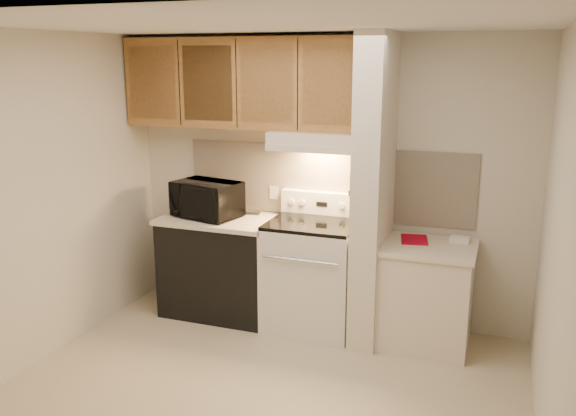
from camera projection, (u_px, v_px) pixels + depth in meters
The scene contains 50 objects.
floor at pixel (262, 391), 4.32m from camera, with size 3.60×3.60×0.00m, color #C0B090.
ceiling at pixel (258, 24), 3.72m from camera, with size 3.60×3.60×0.00m, color white.
wall_back at pixel (325, 180), 5.39m from camera, with size 3.60×0.02×2.50m, color beige.
wall_left at pixel (41, 200), 4.62m from camera, with size 0.02×3.00×2.50m, color beige.
wall_right at pixel (556, 250), 3.42m from camera, with size 0.02×3.00×2.50m, color beige.
backsplash at pixel (325, 182), 5.38m from camera, with size 2.60×0.02×0.63m, color #F8E3C9.
range_body at pixel (313, 277), 5.26m from camera, with size 0.76×0.65×0.92m, color silver.
oven_window at pixel (301, 285), 4.96m from camera, with size 0.50×0.01×0.30m, color black.
oven_handle at pixel (299, 261), 4.87m from camera, with size 0.02×0.02×0.65m, color silver.
cooktop at pixel (313, 224), 5.15m from camera, with size 0.74×0.64×0.03m, color black.
range_backguard at pixel (323, 203), 5.38m from camera, with size 0.76×0.08×0.20m, color silver.
range_display at pixel (322, 204), 5.34m from camera, with size 0.10×0.01×0.04m, color black.
range_knob_left_outer at pixel (292, 202), 5.43m from camera, with size 0.05×0.05×0.02m, color silver.
range_knob_left_inner at pixel (302, 203), 5.40m from camera, with size 0.05×0.05×0.02m, color silver.
range_knob_right_inner at pixel (341, 206), 5.28m from camera, with size 0.05×0.05×0.02m, color silver.
range_knob_right_outer at pixel (353, 207), 5.24m from camera, with size 0.05×0.05×0.02m, color silver.
dishwasher_front at pixel (221, 267), 5.57m from camera, with size 1.00×0.63×0.87m, color black.
left_countertop at pixel (220, 219), 5.46m from camera, with size 1.04×0.67×0.04m, color beige.
spoon_rest at pixel (247, 213), 5.57m from camera, with size 0.24×0.08×0.02m, color black.
teal_jar at pixel (220, 215), 5.33m from camera, with size 0.09×0.09×0.10m, color #226A60.
outlet at pixel (274, 193), 5.56m from camera, with size 0.08×0.01×0.12m, color beige.
microwave at pixel (207, 199), 5.44m from camera, with size 0.58×0.39×0.32m, color black.
partition_pillar at pixel (374, 192), 4.90m from camera, with size 0.22×0.70×2.50m, color beige.
pillar_trim at pixel (360, 185), 4.92m from camera, with size 0.01×0.70×0.04m, color olive.
knife_strip at pixel (358, 183), 4.87m from camera, with size 0.02×0.42×0.04m, color black.
knife_blade_a at pixel (351, 199), 4.76m from camera, with size 0.01×0.04×0.16m, color silver.
knife_handle_a at pixel (351, 181), 4.71m from camera, with size 0.02×0.02×0.10m, color black.
knife_blade_b at pixel (353, 199), 4.82m from camera, with size 0.01×0.04×0.18m, color silver.
knife_handle_b at pixel (354, 179), 4.80m from camera, with size 0.02×0.02×0.10m, color black.
knife_blade_c at pixel (356, 197), 4.92m from camera, with size 0.01×0.04×0.20m, color silver.
knife_handle_c at pixel (356, 177), 4.86m from camera, with size 0.02×0.02×0.10m, color black.
knife_blade_d at pixel (358, 193), 4.98m from camera, with size 0.01×0.04×0.16m, color silver.
knife_handle_d at pixel (359, 176), 4.94m from camera, with size 0.02×0.02×0.10m, color black.
knife_blade_e at pixel (360, 193), 5.04m from camera, with size 0.01×0.04×0.18m, color silver.
knife_handle_e at pixel (361, 174), 5.01m from camera, with size 0.02×0.02×0.10m, color black.
oven_mitt at pixel (362, 196), 5.11m from camera, with size 0.03×0.10×0.23m, color slate.
right_cab_base at pixel (426, 297), 4.95m from camera, with size 0.70×0.60×0.81m, color beige.
right_countertop at pixel (429, 248), 4.84m from camera, with size 0.74×0.64×0.04m, color beige.
red_folder at pixel (414, 240), 4.97m from camera, with size 0.21×0.29×0.01m, color #A30519.
white_box at pixel (460, 239), 4.93m from camera, with size 0.15×0.10×0.04m, color white.
range_hood at pixel (318, 140), 5.09m from camera, with size 0.78×0.44×0.15m, color beige.
hood_lip at pixel (311, 149), 4.91m from camera, with size 0.78×0.04×0.06m, color beige.
upper_cabinets at pixel (244, 83), 5.26m from camera, with size 2.18×0.33×0.77m, color olive.
cab_door_a at pixel (152, 83), 5.38m from camera, with size 0.46×0.01×0.63m, color olive.
cab_gap_a at pixel (179, 83), 5.29m from camera, with size 0.01×0.01×0.73m, color black.
cab_door_b at pixel (207, 83), 5.20m from camera, with size 0.46×0.01×0.63m, color olive.
cab_gap_b at pixel (236, 84), 5.11m from camera, with size 0.01×0.01×0.73m, color black.
cab_door_c at pixel (267, 84), 5.02m from camera, with size 0.46×0.01×0.63m, color olive.
cab_gap_c at pixel (298, 85), 4.93m from camera, with size 0.01×0.01×0.73m, color black.
cab_door_d at pixel (330, 85), 4.84m from camera, with size 0.46×0.01×0.63m, color olive.
Camera 1 is at (1.50, -3.58, 2.29)m, focal length 38.00 mm.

